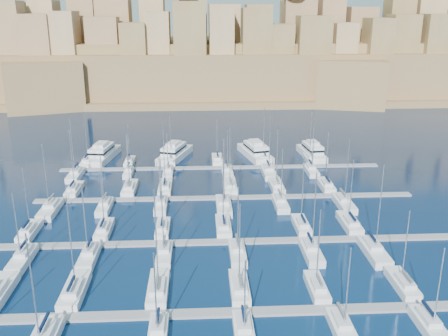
{
  "coord_description": "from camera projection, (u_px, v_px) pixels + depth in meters",
  "views": [
    {
      "loc": [
        -5.77,
        -93.57,
        40.52
      ],
      "look_at": [
        -0.55,
        6.0,
        8.44
      ],
      "focal_mm": 40.0,
      "sensor_mm": 36.0,
      "label": 1
    }
  ],
  "objects": [
    {
      "name": "fortified_city",
      "position": [
        209.0,
        63.0,
        244.72
      ],
      "size": [
        460.0,
        108.95,
        59.52
      ],
      "color": "brown",
      "rests_on": "ground"
    },
    {
      "name": "sailboat_35",
      "position": [
        344.0,
        203.0,
        106.56
      ],
      "size": [
        3.02,
        10.05,
        15.33
      ],
      "color": "silver",
      "rests_on": "ground"
    },
    {
      "name": "sailboat_2",
      "position": [
        158.0,
        289.0,
        74.01
      ],
      "size": [
        2.96,
        9.86,
        16.55
      ],
      "color": "silver",
      "rests_on": "ground"
    },
    {
      "name": "sailboat_15",
      "position": [
        223.0,
        226.0,
        95.18
      ],
      "size": [
        2.77,
        9.24,
        14.42
      ],
      "color": "silver",
      "rests_on": "ground"
    },
    {
      "name": "sailboat_30",
      "position": [
        50.0,
        209.0,
        103.35
      ],
      "size": [
        3.1,
        10.33,
        15.23
      ],
      "color": "silver",
      "rests_on": "ground"
    },
    {
      "name": "sailboat_17",
      "position": [
        350.0,
        223.0,
        96.59
      ],
      "size": [
        2.89,
        9.64,
        13.73
      ],
      "color": "silver",
      "rests_on": "ground"
    },
    {
      "name": "pontoon_near",
      "position": [
        243.0,
        312.0,
        69.27
      ],
      "size": [
        84.0,
        2.0,
        0.4
      ],
      "primitive_type": "cube",
      "color": "slate",
      "rests_on": "ground"
    },
    {
      "name": "sailboat_37",
      "position": [
        130.0,
        162.0,
        135.25
      ],
      "size": [
        2.38,
        7.94,
        11.33
      ],
      "color": "silver",
      "rests_on": "ground"
    },
    {
      "name": "pontoon_mid_near",
      "position": [
        232.0,
        242.0,
        90.18
      ],
      "size": [
        84.0,
        2.0,
        0.4
      ],
      "primitive_type": "cube",
      "color": "slate",
      "rests_on": "ground"
    },
    {
      "name": "sailboat_5",
      "position": [
        403.0,
        284.0,
        75.36
      ],
      "size": [
        2.64,
        8.79,
        12.77
      ],
      "color": "silver",
      "rests_on": "ground"
    },
    {
      "name": "sailboat_23",
      "position": [
        374.0,
        251.0,
        85.49
      ],
      "size": [
        3.08,
        10.27,
        16.79
      ],
      "color": "silver",
      "rests_on": "ground"
    },
    {
      "name": "sailboat_24",
      "position": [
        74.0,
        190.0,
        114.38
      ],
      "size": [
        2.74,
        9.12,
        15.14
      ],
      "color": "silver",
      "rests_on": "ground"
    },
    {
      "name": "sailboat_16",
      "position": [
        301.0,
        225.0,
        95.67
      ],
      "size": [
        2.6,
        8.68,
        14.57
      ],
      "color": "silver",
      "rests_on": "ground"
    },
    {
      "name": "sailboat_31",
      "position": [
        105.0,
        207.0,
        104.72
      ],
      "size": [
        2.58,
        8.6,
        12.39
      ],
      "color": "silver",
      "rests_on": "ground"
    },
    {
      "name": "sailboat_34",
      "position": [
        280.0,
        203.0,
        106.45
      ],
      "size": [
        2.66,
        8.86,
        13.36
      ],
      "color": "silver",
      "rests_on": "ground"
    },
    {
      "name": "motor_yacht_c",
      "position": [
        255.0,
        151.0,
        141.47
      ],
      "size": [
        8.93,
        18.21,
        5.25
      ],
      "color": "silver",
      "rests_on": "ground"
    },
    {
      "name": "sailboat_19",
      "position": [
        89.0,
        256.0,
        83.75
      ],
      "size": [
        2.65,
        8.84,
        14.25
      ],
      "color": "silver",
      "rests_on": "ground"
    },
    {
      "name": "sailboat_26",
      "position": [
        165.0,
        187.0,
        115.71
      ],
      "size": [
        2.93,
        9.76,
        16.75
      ],
      "color": "silver",
      "rests_on": "ground"
    },
    {
      "name": "motor_yacht_a",
      "position": [
        102.0,
        153.0,
        139.27
      ],
      "size": [
        7.82,
        17.97,
        5.25
      ],
      "color": "silver",
      "rests_on": "ground"
    },
    {
      "name": "sailboat_43",
      "position": [
        129.0,
        173.0,
        126.45
      ],
      "size": [
        2.12,
        7.08,
        10.93
      ],
      "color": "silver",
      "rests_on": "ground"
    },
    {
      "name": "sailboat_20",
      "position": [
        164.0,
        254.0,
        84.6
      ],
      "size": [
        2.51,
        8.37,
        12.44
      ],
      "color": "silver",
      "rests_on": "ground"
    },
    {
      "name": "sailboat_4",
      "position": [
        317.0,
        287.0,
        74.45
      ],
      "size": [
        2.47,
        8.25,
        13.31
      ],
      "color": "silver",
      "rests_on": "ground"
    },
    {
      "name": "sailboat_1",
      "position": [
        75.0,
        290.0,
        73.55
      ],
      "size": [
        3.05,
        10.18,
        15.79
      ],
      "color": "silver",
      "rests_on": "ground"
    },
    {
      "name": "sailboat_36",
      "position": [
        88.0,
        162.0,
        135.19
      ],
      "size": [
        2.71,
        9.05,
        14.17
      ],
      "color": "silver",
      "rests_on": "ground"
    },
    {
      "name": "motor_yacht_d",
      "position": [
        312.0,
        152.0,
        141.15
      ],
      "size": [
        5.97,
        15.43,
        5.25
      ],
      "color": "silver",
      "rests_on": "ground"
    },
    {
      "name": "sailboat_10",
      "position": [
        343.0,
        329.0,
        64.75
      ],
      "size": [
        2.61,
        8.7,
        13.03
      ],
      "color": "silver",
      "rests_on": "ground"
    },
    {
      "name": "sailboat_25",
      "position": [
        130.0,
        188.0,
        115.26
      ],
      "size": [
        2.89,
        9.65,
        13.85
      ],
      "color": "silver",
      "rests_on": "ground"
    },
    {
      "name": "sailboat_9",
      "position": [
        244.0,
        332.0,
        64.18
      ],
      "size": [
        2.57,
        8.56,
        11.64
      ],
      "color": "silver",
      "rests_on": "ground"
    },
    {
      "name": "sailboat_8",
      "position": [
        158.0,
        334.0,
        63.84
      ],
      "size": [
        2.43,
        8.1,
        12.81
      ],
      "color": "silver",
      "rests_on": "ground"
    },
    {
      "name": "sailboat_18",
      "position": [
        22.0,
        258.0,
        83.05
      ],
      "size": [
        2.75,
        9.16,
        12.85
      ],
      "color": "silver",
      "rests_on": "ground"
    },
    {
      "name": "sailboat_32",
      "position": [
        161.0,
        205.0,
        105.38
      ],
      "size": [
        2.53,
        8.44,
        11.58
      ],
      "color": "silver",
      "rests_on": "ground"
    },
    {
      "name": "sailboat_46",
      "position": [
        269.0,
        172.0,
        126.73
      ],
      "size": [
        3.07,
        10.25,
        15.6
      ],
      "color": "silver",
      "rests_on": "ground"
    },
    {
      "name": "sailboat_40",
      "position": [
        264.0,
        158.0,
        138.35
      ],
      "size": [
        3.2,
        10.68,
        15.15
      ],
      "color": "silver",
      "rests_on": "ground"
    },
    {
      "name": "pontoon_mid_far",
      "position": [
        226.0,
        198.0,
        111.1
      ],
      "size": [
        84.0,
        2.0,
        0.4
      ],
      "primitive_type": "cube",
      "color": "slate",
      "rests_on": "ground"
    },
    {
      "name": "sailboat_38",
      "position": [
        171.0,
        161.0,
        136.17
      ],
      "size": [
        2.62,
        8.74,
        13.4
      ],
      "color": "silver",
      "rests_on": "ground"
    },
    {
      "name": "pontoon_far",
      "position": [
        221.0,
        168.0,
        132.01
      ],
      "size": [
        84.0,
        2.0,
        0.4
      ],
      "primitive_type": "cube",
      "color": "slate",
      "rests_on": "ground"
    },
    {
      "name": "sailboat_14",
      "position": [
        163.0,
        229.0,
        94.22
      ],
      "size": [
        2.52,
        8.41,
        14.63
      ],
      "color": "silver",
      "rests_on": "ground"
    },
    {
      "name": "sailboat_42",
      "position": [
        75.0,
        175.0,
        124.57
      ],
      "size": [
        2.91,
        9.69,
        15.62
      ],
      "color": "silver",
      "rests_on": "ground"
    },
    {
      "name": "sailboat_47",
      "position": [
        311.0,
        170.0,
        128.02
      ],
      "size": [
        2.6,
        8.67,
        13.69
      ],
      "color": "silver",
      "rests_on": "ground"
    },
    {
      "name": "sailboat_33",
      "position": [
        224.0,
        206.0,
        105.15
      ],
      "size": [
        3.1,
        10.32,
        15.87
      ],
      "color": "silver",
      "rests_on": "ground"
    },
    {
      "name": "sailboat_39",
      "position": [
        217.0,
        160.0,
        137.03
      ],
      "size": [
        2.77,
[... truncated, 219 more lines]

